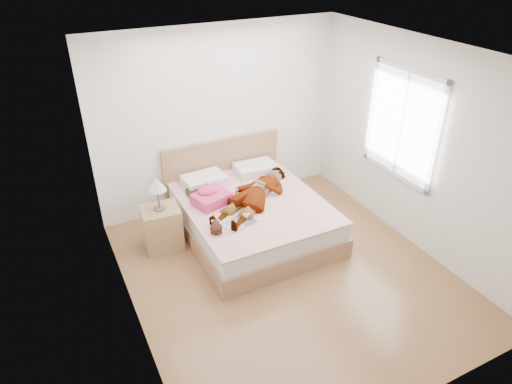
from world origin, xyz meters
TOP-DOWN VIEW (x-y plane):
  - ground at (0.00, 0.00)m, footprint 4.00×4.00m
  - woman at (0.06, 1.00)m, footprint 1.68×1.45m
  - hair at (-0.51, 1.45)m, footprint 0.49×0.58m
  - phone at (-0.44, 1.40)m, footprint 0.09×0.10m
  - room_shell at (1.77, 0.30)m, footprint 4.00×4.00m
  - bed at (0.00, 1.04)m, footprint 1.80×2.08m
  - towel at (-0.51, 1.15)m, footprint 0.52×0.46m
  - magazine at (-0.37, 0.55)m, footprint 0.45×0.35m
  - coffee_mug at (-0.26, 0.60)m, footprint 0.11×0.08m
  - plush_toy at (-0.70, 0.51)m, footprint 0.19×0.24m
  - nightstand at (-1.18, 1.20)m, footprint 0.50×0.46m

SIDE VIEW (x-z plane):
  - ground at x=0.00m, z-range 0.00..0.00m
  - bed at x=0.00m, z-range -0.22..0.78m
  - nightstand at x=-1.18m, z-range -0.17..0.84m
  - magazine at x=-0.37m, z-range 0.51..0.53m
  - hair at x=-0.51m, z-range 0.51..0.59m
  - coffee_mug at x=-0.26m, z-range 0.51..0.60m
  - plush_toy at x=-0.70m, z-range 0.51..0.64m
  - towel at x=-0.51m, z-range 0.49..0.72m
  - woman at x=0.06m, z-range 0.51..0.73m
  - phone at x=-0.44m, z-range 0.66..0.71m
  - room_shell at x=1.77m, z-range -0.50..3.50m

